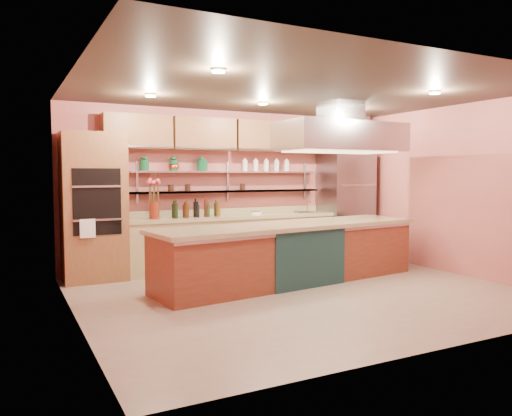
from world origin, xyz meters
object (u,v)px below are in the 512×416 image
kitchen_scale (255,212)px  green_canister (203,165)px  island (291,253)px  flower_vase (154,210)px  copper_kettle (174,167)px  refrigerator (345,205)px

kitchen_scale → green_canister: size_ratio=0.87×
island → flower_vase: (-1.71, 1.48, 0.62)m
flower_vase → green_canister: bearing=13.2°
flower_vase → copper_kettle: copper_kettle is taller
island → copper_kettle: (-1.30, 1.70, 1.33)m
island → copper_kettle: size_ratio=26.28×
refrigerator → kitchen_scale: bearing=179.7°
flower_vase → copper_kettle: size_ratio=1.73×
flower_vase → green_canister: (0.94, 0.22, 0.74)m
kitchen_scale → green_canister: 1.26m
island → copper_kettle: copper_kettle is taller
refrigerator → kitchen_scale: 2.00m
flower_vase → kitchen_scale: flower_vase is taller
flower_vase → green_canister: green_canister is taller
island → green_canister: green_canister is taller
refrigerator → flower_vase: 3.85m
copper_kettle → flower_vase: bearing=-151.7°
flower_vase → copper_kettle: (0.41, 0.22, 0.71)m
refrigerator → copper_kettle: (-3.44, 0.23, 0.73)m
refrigerator → green_canister: bearing=175.5°
flower_vase → kitchen_scale: (1.85, 0.00, -0.09)m
kitchen_scale → green_canister: bearing=166.6°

